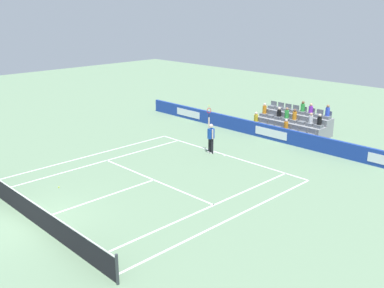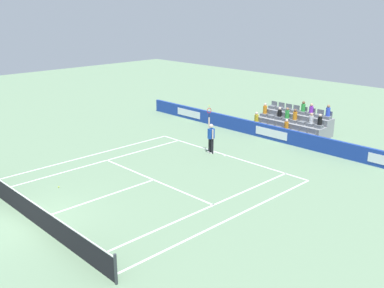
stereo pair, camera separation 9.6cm
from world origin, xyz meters
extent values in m
plane|color=gray|center=(0.00, 0.00, 0.00)|extent=(80.00, 80.00, 0.00)
cube|color=white|center=(0.00, -11.89, 0.00)|extent=(10.97, 0.10, 0.01)
cube|color=white|center=(0.00, -6.40, 0.00)|extent=(8.23, 0.10, 0.01)
cube|color=white|center=(0.00, -3.20, 0.00)|extent=(0.10, 6.40, 0.01)
cube|color=white|center=(4.12, -5.95, 0.00)|extent=(0.10, 11.89, 0.01)
cube|color=white|center=(-4.12, -5.95, 0.00)|extent=(0.10, 11.89, 0.01)
cube|color=white|center=(5.49, -5.95, 0.00)|extent=(0.10, 11.89, 0.01)
cube|color=white|center=(-5.49, -5.95, 0.00)|extent=(0.10, 11.89, 0.01)
cube|color=white|center=(0.00, -11.79, 0.00)|extent=(0.10, 0.20, 0.01)
cube|color=#193899|center=(0.00, -16.35, 0.47)|extent=(23.12, 0.20, 0.94)
cube|color=white|center=(0.00, -16.24, 0.47)|extent=(2.47, 0.01, 0.52)
cube|color=white|center=(7.71, -16.24, 0.47)|extent=(2.47, 0.01, 0.52)
cylinder|color=#33383D|center=(-5.94, 0.00, 0.54)|extent=(0.10, 0.10, 1.07)
cube|color=black|center=(0.00, 0.00, 0.46)|extent=(11.77, 0.02, 0.92)
cube|color=white|center=(0.00, 0.00, 0.94)|extent=(11.77, 0.04, 0.04)
cylinder|color=black|center=(0.78, -11.52, 0.45)|extent=(0.16, 0.16, 0.90)
cylinder|color=black|center=(1.02, -11.56, 0.45)|extent=(0.16, 0.16, 0.90)
cube|color=white|center=(0.78, -11.52, 0.04)|extent=(0.16, 0.28, 0.08)
cube|color=white|center=(1.02, -11.56, 0.04)|extent=(0.16, 0.28, 0.08)
cube|color=#1947B2|center=(0.90, -11.54, 1.20)|extent=(0.28, 0.39, 0.60)
sphere|color=beige|center=(0.90, -11.54, 1.66)|extent=(0.24, 0.24, 0.24)
cylinder|color=beige|center=(1.12, -11.57, 1.81)|extent=(0.09, 0.09, 0.62)
cylinder|color=beige|center=(0.69, -11.45, 1.22)|extent=(0.09, 0.09, 0.56)
cylinder|color=black|center=(1.12, -11.57, 2.26)|extent=(0.04, 0.04, 0.28)
torus|color=red|center=(1.12, -11.57, 2.54)|extent=(0.08, 0.31, 0.31)
sphere|color=#D1E533|center=(1.12, -11.57, 2.82)|extent=(0.07, 0.07, 0.07)
cube|color=gray|center=(0.00, -17.42, 0.21)|extent=(4.96, 0.95, 0.42)
cube|color=slate|center=(-2.17, -17.42, 0.52)|extent=(0.48, 0.44, 0.20)
cube|color=slate|center=(-2.17, -17.62, 0.77)|extent=(0.48, 0.04, 0.30)
cube|color=slate|center=(-1.55, -17.42, 0.52)|extent=(0.48, 0.44, 0.20)
cube|color=slate|center=(-1.55, -17.62, 0.77)|extent=(0.48, 0.04, 0.30)
cube|color=slate|center=(-0.93, -17.42, 0.52)|extent=(0.48, 0.44, 0.20)
cube|color=slate|center=(-0.93, -17.62, 0.77)|extent=(0.48, 0.04, 0.30)
cube|color=slate|center=(-0.31, -17.42, 0.52)|extent=(0.48, 0.44, 0.20)
cube|color=slate|center=(-0.31, -17.62, 0.77)|extent=(0.48, 0.04, 0.30)
cube|color=slate|center=(0.31, -17.42, 0.52)|extent=(0.48, 0.44, 0.20)
cube|color=slate|center=(0.31, -17.62, 0.77)|extent=(0.48, 0.04, 0.30)
cube|color=slate|center=(0.93, -17.42, 0.52)|extent=(0.48, 0.44, 0.20)
cube|color=slate|center=(0.93, -17.62, 0.77)|extent=(0.48, 0.04, 0.30)
cube|color=slate|center=(1.55, -17.42, 0.52)|extent=(0.48, 0.44, 0.20)
cube|color=slate|center=(1.55, -17.62, 0.77)|extent=(0.48, 0.04, 0.30)
cube|color=slate|center=(2.17, -17.42, 0.52)|extent=(0.48, 0.44, 0.20)
cube|color=slate|center=(2.17, -17.62, 0.77)|extent=(0.48, 0.04, 0.30)
cube|color=gray|center=(0.00, -18.37, 0.42)|extent=(4.96, 0.95, 0.84)
cube|color=slate|center=(-2.17, -18.37, 0.94)|extent=(0.48, 0.44, 0.20)
cube|color=slate|center=(-2.17, -18.57, 1.19)|extent=(0.48, 0.04, 0.30)
cube|color=slate|center=(-1.55, -18.37, 0.94)|extent=(0.48, 0.44, 0.20)
cube|color=slate|center=(-1.55, -18.57, 1.19)|extent=(0.48, 0.04, 0.30)
cube|color=slate|center=(-0.93, -18.37, 0.94)|extent=(0.48, 0.44, 0.20)
cube|color=slate|center=(-0.93, -18.57, 1.19)|extent=(0.48, 0.04, 0.30)
cube|color=slate|center=(-0.31, -18.37, 0.94)|extent=(0.48, 0.44, 0.20)
cube|color=slate|center=(-0.31, -18.57, 1.19)|extent=(0.48, 0.04, 0.30)
cube|color=slate|center=(0.31, -18.37, 0.94)|extent=(0.48, 0.44, 0.20)
cube|color=slate|center=(0.31, -18.57, 1.19)|extent=(0.48, 0.04, 0.30)
cube|color=slate|center=(0.93, -18.37, 0.94)|extent=(0.48, 0.44, 0.20)
cube|color=slate|center=(0.93, -18.57, 1.19)|extent=(0.48, 0.04, 0.30)
cube|color=slate|center=(1.55, -18.37, 0.94)|extent=(0.48, 0.44, 0.20)
cube|color=slate|center=(1.55, -18.57, 1.19)|extent=(0.48, 0.04, 0.30)
cube|color=slate|center=(2.17, -18.37, 0.94)|extent=(0.48, 0.44, 0.20)
cube|color=slate|center=(2.17, -18.57, 1.19)|extent=(0.48, 0.04, 0.30)
cube|color=gray|center=(0.00, -19.32, 0.63)|extent=(4.96, 0.95, 1.26)
cube|color=slate|center=(-2.17, -19.32, 1.36)|extent=(0.48, 0.44, 0.20)
cube|color=slate|center=(-2.17, -19.52, 1.61)|extent=(0.48, 0.04, 0.30)
cube|color=slate|center=(-1.55, -19.32, 1.36)|extent=(0.48, 0.44, 0.20)
cube|color=slate|center=(-1.55, -19.52, 1.61)|extent=(0.48, 0.04, 0.30)
cube|color=slate|center=(-0.93, -19.32, 1.36)|extent=(0.48, 0.44, 0.20)
cube|color=slate|center=(-0.93, -19.52, 1.61)|extent=(0.48, 0.04, 0.30)
cube|color=slate|center=(-0.31, -19.32, 1.36)|extent=(0.48, 0.44, 0.20)
cube|color=slate|center=(-0.31, -19.52, 1.61)|extent=(0.48, 0.04, 0.30)
cube|color=slate|center=(0.31, -19.32, 1.36)|extent=(0.48, 0.44, 0.20)
cube|color=slate|center=(0.31, -19.52, 1.61)|extent=(0.48, 0.04, 0.30)
cube|color=slate|center=(0.93, -19.32, 1.36)|extent=(0.48, 0.44, 0.20)
cube|color=slate|center=(0.93, -19.52, 1.61)|extent=(0.48, 0.04, 0.30)
cube|color=slate|center=(1.55, -19.32, 1.36)|extent=(0.48, 0.44, 0.20)
cube|color=slate|center=(1.55, -19.52, 1.61)|extent=(0.48, 0.04, 0.30)
cube|color=slate|center=(2.17, -19.32, 1.36)|extent=(0.48, 0.44, 0.20)
cube|color=slate|center=(2.17, -19.52, 1.61)|extent=(0.48, 0.04, 0.30)
cylinder|color=black|center=(-2.17, -18.42, 1.30)|extent=(0.28, 0.28, 0.52)
sphere|color=beige|center=(-2.17, -18.42, 1.66)|extent=(0.20, 0.20, 0.20)
cylinder|color=orange|center=(2.17, -18.42, 1.31)|extent=(0.28, 0.28, 0.54)
sphere|color=beige|center=(2.17, -18.42, 1.68)|extent=(0.20, 0.20, 0.20)
cylinder|color=black|center=(0.93, -18.42, 1.26)|extent=(0.28, 0.28, 0.45)
sphere|color=beige|center=(0.93, -18.42, 1.59)|extent=(0.20, 0.20, 0.20)
cylinder|color=orange|center=(-0.31, -17.47, 0.83)|extent=(0.28, 0.28, 0.43)
sphere|color=beige|center=(-0.31, -17.47, 1.15)|extent=(0.20, 0.20, 0.20)
cylinder|color=blue|center=(-2.17, -19.37, 1.73)|extent=(0.28, 0.28, 0.55)
sphere|color=#9E7251|center=(-2.17, -19.37, 2.11)|extent=(0.20, 0.20, 0.20)
cylinder|color=green|center=(0.31, -18.42, 1.30)|extent=(0.28, 0.28, 0.53)
sphere|color=#9E7251|center=(0.31, -18.42, 1.67)|extent=(0.20, 0.20, 0.20)
cylinder|color=purple|center=(-0.93, -19.37, 1.68)|extent=(0.28, 0.28, 0.44)
sphere|color=#D3A884|center=(-0.93, -19.37, 2.00)|extent=(0.20, 0.20, 0.20)
cylinder|color=green|center=(-0.31, -19.37, 1.71)|extent=(0.28, 0.28, 0.50)
sphere|color=brown|center=(-0.31, -19.37, 2.06)|extent=(0.20, 0.20, 0.20)
cylinder|color=orange|center=(-0.31, -18.42, 1.30)|extent=(0.28, 0.28, 0.53)
sphere|color=brown|center=(-0.31, -18.42, 1.67)|extent=(0.20, 0.20, 0.20)
cylinder|color=yellow|center=(2.17, -17.47, 0.86)|extent=(0.28, 0.28, 0.48)
sphere|color=beige|center=(2.17, -17.47, 1.20)|extent=(0.20, 0.20, 0.20)
cylinder|color=white|center=(-1.55, -18.42, 1.28)|extent=(0.28, 0.28, 0.48)
sphere|color=#D3A884|center=(-1.55, -18.42, 1.62)|extent=(0.20, 0.20, 0.20)
sphere|color=#D1E533|center=(2.42, -2.50, 0.03)|extent=(0.07, 0.07, 0.07)
camera|label=1|loc=(-16.13, 6.74, 8.40)|focal=41.56mm
camera|label=2|loc=(-16.20, 6.67, 8.40)|focal=41.56mm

